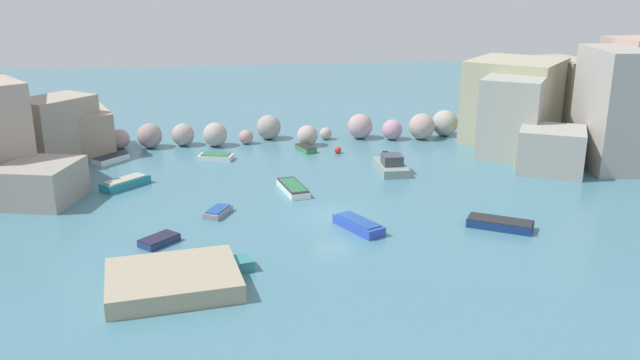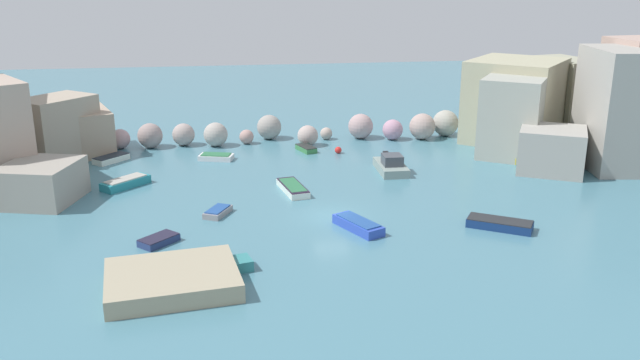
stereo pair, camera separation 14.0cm
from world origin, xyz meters
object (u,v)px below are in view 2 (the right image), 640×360
object	(u,v)px
channel_buoy	(338,150)
moored_boat_11	(293,188)
moored_boat_8	(391,165)
moored_boat_1	(510,155)
moored_boat_10	(500,224)
moored_boat_4	(306,148)
moored_boat_6	(218,212)
moored_boat_7	(126,183)
moored_boat_5	(216,157)
moored_boat_2	(358,225)
moored_boat_0	(111,159)
stone_dock	(172,280)
moored_boat_9	(159,240)
moored_boat_3	(217,268)

from	to	relation	value
channel_buoy	moored_boat_11	xyz separation A→B (m)	(-5.48, -10.70, -0.03)
moored_boat_8	moored_boat_11	xyz separation A→B (m)	(-8.91, -4.09, -0.26)
moored_boat_1	moored_boat_10	bearing A→B (deg)	147.30
moored_boat_4	moored_boat_10	size ratio (longest dim) A/B	0.63
moored_boat_8	moored_boat_6	bearing A→B (deg)	-58.92
moored_boat_7	moored_boat_4	bearing A→B (deg)	164.32
moored_boat_5	moored_boat_11	xyz separation A→B (m)	(5.92, -10.16, 0.03)
moored_boat_2	moored_boat_7	size ratio (longest dim) A/B	1.09
channel_buoy	moored_boat_0	bearing A→B (deg)	179.56
moored_boat_4	stone_dock	bearing A→B (deg)	-40.93
stone_dock	moored_boat_9	bearing A→B (deg)	100.84
moored_boat_2	moored_boat_3	size ratio (longest dim) A/B	0.99
moored_boat_0	moored_boat_5	size ratio (longest dim) A/B	0.99
moored_boat_3	moored_boat_10	xyz separation A→B (m)	(18.71, 4.18, -0.01)
moored_boat_6	moored_boat_1	bearing A→B (deg)	-40.84
channel_buoy	moored_boat_5	world-z (taller)	channel_buoy
moored_boat_10	moored_boat_11	xyz separation A→B (m)	(-12.82, 9.81, -0.01)
moored_boat_7	moored_boat_9	size ratio (longest dim) A/B	1.45
stone_dock	moored_boat_10	bearing A→B (deg)	15.31
moored_boat_2	moored_boat_9	world-z (taller)	moored_boat_2
moored_boat_3	moored_boat_8	distance (m)	23.37
moored_boat_0	moored_boat_3	world-z (taller)	moored_boat_3
moored_boat_2	moored_boat_4	size ratio (longest dim) A/B	1.52
moored_boat_11	moored_boat_8	bearing A→B (deg)	-75.94
stone_dock	moored_boat_11	distance (m)	17.65
moored_boat_11	moored_boat_10	bearing A→B (deg)	-138.04
moored_boat_6	moored_boat_7	size ratio (longest dim) A/B	0.70
moored_boat_7	moored_boat_3	bearing A→B (deg)	67.47
moored_boat_5	moored_boat_9	bearing A→B (deg)	-84.61
moored_boat_2	moored_boat_6	size ratio (longest dim) A/B	1.55
moored_boat_1	moored_boat_6	bearing A→B (deg)	105.33
moored_boat_4	moored_boat_2	bearing A→B (deg)	-17.13
stone_dock	moored_boat_8	bearing A→B (deg)	48.87
moored_boat_1	moored_boat_7	bearing A→B (deg)	88.67
channel_buoy	moored_boat_3	size ratio (longest dim) A/B	0.15
stone_dock	moored_boat_2	world-z (taller)	stone_dock
moored_boat_4	moored_boat_9	distance (m)	24.34
moored_boat_3	moored_boat_5	world-z (taller)	moored_boat_3
moored_boat_7	moored_boat_11	size ratio (longest dim) A/B	0.84
moored_boat_4	moored_boat_11	size ratio (longest dim) A/B	0.61
moored_boat_7	moored_boat_10	size ratio (longest dim) A/B	0.87
moored_boat_0	moored_boat_4	distance (m)	17.89
moored_boat_10	moored_boat_11	world-z (taller)	moored_boat_10
channel_buoy	moored_boat_6	distance (m)	18.85
moored_boat_1	moored_boat_3	world-z (taller)	moored_boat_1
moored_boat_0	moored_boat_2	xyz separation A→B (m)	(18.69, -19.47, 0.05)
moored_boat_5	moored_boat_2	bearing A→B (deg)	-47.62
moored_boat_0	moored_boat_9	world-z (taller)	moored_boat_0
moored_boat_3	moored_boat_2	bearing A→B (deg)	15.40
channel_buoy	moored_boat_0	distance (m)	20.74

